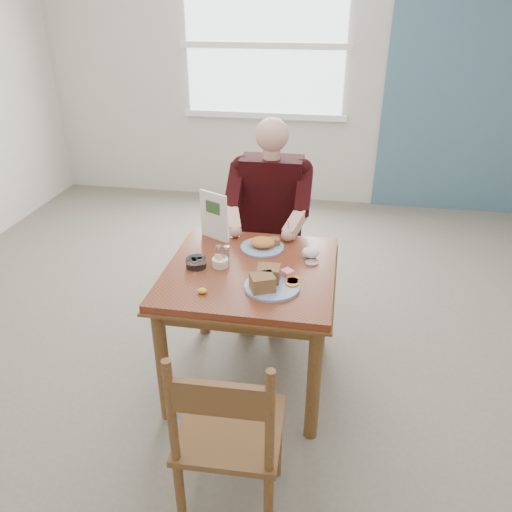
% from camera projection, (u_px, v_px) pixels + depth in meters
% --- Properties ---
extents(floor, '(6.00, 6.00, 0.00)m').
position_uv_depth(floor, '(251.00, 376.00, 3.02)').
color(floor, '#60594E').
rests_on(floor, ground).
extents(wall_back, '(5.50, 0.00, 5.50)m').
position_uv_depth(wall_back, '(305.00, 67.00, 4.98)').
color(wall_back, beige).
rests_on(wall_back, ground).
extents(accent_panel, '(1.60, 0.02, 2.80)m').
position_uv_depth(accent_panel, '(473.00, 72.00, 4.72)').
color(accent_panel, '#446A7E').
rests_on(accent_panel, ground).
extents(lemon_wedge, '(0.06, 0.05, 0.03)m').
position_uv_depth(lemon_wedge, '(202.00, 291.00, 2.45)').
color(lemon_wedge, gold).
rests_on(lemon_wedge, table).
extents(napkin, '(0.11, 0.10, 0.06)m').
position_uv_depth(napkin, '(311.00, 252.00, 2.77)').
color(napkin, white).
rests_on(napkin, table).
extents(metal_dish, '(0.08, 0.08, 0.01)m').
position_uv_depth(metal_dish, '(311.00, 263.00, 2.72)').
color(metal_dish, silver).
rests_on(metal_dish, table).
extents(window, '(1.72, 0.04, 1.42)m').
position_uv_depth(window, '(265.00, 45.00, 4.92)').
color(window, white).
rests_on(window, wall_back).
extents(table, '(0.92, 0.92, 0.75)m').
position_uv_depth(table, '(250.00, 286.00, 2.73)').
color(table, maroon).
rests_on(table, ground).
extents(chair_far, '(0.42, 0.42, 0.95)m').
position_uv_depth(chair_far, '(271.00, 248.00, 3.49)').
color(chair_far, brown).
rests_on(chair_far, ground).
extents(chair_near, '(0.43, 0.43, 0.95)m').
position_uv_depth(chair_near, '(229.00, 435.00, 2.01)').
color(chair_near, brown).
rests_on(chair_near, ground).
extents(diner, '(0.53, 0.56, 1.39)m').
position_uv_depth(diner, '(270.00, 208.00, 3.26)').
color(diner, gray).
rests_on(diner, chair_far).
extents(near_plate, '(0.35, 0.35, 0.09)m').
position_uv_depth(near_plate, '(270.00, 281.00, 2.49)').
color(near_plate, white).
rests_on(near_plate, table).
extents(far_plate, '(0.32, 0.32, 0.07)m').
position_uv_depth(far_plate, '(263.00, 244.00, 2.87)').
color(far_plate, white).
rests_on(far_plate, table).
extents(caddy, '(0.10, 0.10, 0.07)m').
position_uv_depth(caddy, '(220.00, 262.00, 2.69)').
color(caddy, white).
rests_on(caddy, table).
extents(shakers, '(0.08, 0.03, 0.07)m').
position_uv_depth(shakers, '(223.00, 252.00, 2.76)').
color(shakers, white).
rests_on(shakers, table).
extents(creamer, '(0.13, 0.13, 0.05)m').
position_uv_depth(creamer, '(196.00, 263.00, 2.68)').
color(creamer, white).
rests_on(creamer, table).
extents(menu, '(0.18, 0.10, 0.29)m').
position_uv_depth(menu, '(214.00, 216.00, 2.93)').
color(menu, white).
rests_on(menu, table).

